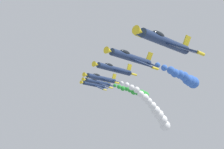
# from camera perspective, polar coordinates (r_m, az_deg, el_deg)

# --- Properties ---
(airplane_lead) EXTENTS (8.83, 10.35, 4.34)m
(airplane_lead) POSITION_cam_1_polar(r_m,az_deg,el_deg) (42.95, 8.25, 5.12)
(airplane_lead) COLOR navy
(airplane_left_inner) EXTENTS (8.68, 10.35, 4.67)m
(airplane_left_inner) POSITION_cam_1_polar(r_m,az_deg,el_deg) (55.70, 2.92, 2.68)
(airplane_left_inner) COLOR navy
(smoke_trail_left_inner) EXTENTS (4.92, 19.45, 2.50)m
(smoke_trail_left_inner) POSITION_cam_1_polar(r_m,az_deg,el_deg) (73.51, 11.51, -0.64)
(smoke_trail_left_inner) COLOR blue
(airplane_right_inner) EXTENTS (9.18, 10.35, 3.48)m
(airplane_right_inner) POSITION_cam_1_polar(r_m,az_deg,el_deg) (69.63, 0.31, 0.87)
(airplane_right_inner) COLOR navy
(airplane_left_outer) EXTENTS (9.20, 10.35, 3.44)m
(airplane_left_outer) POSITION_cam_1_polar(r_m,az_deg,el_deg) (84.43, -1.73, -0.57)
(airplane_left_outer) COLOR navy
(smoke_trail_left_outer) EXTENTS (5.54, 26.14, 10.90)m
(smoke_trail_left_outer) POSITION_cam_1_polar(r_m,az_deg,el_deg) (104.49, 6.87, -5.88)
(smoke_trail_left_outer) COLOR white
(airplane_right_outer) EXTENTS (8.95, 10.35, 4.03)m
(airplane_right_outer) POSITION_cam_1_polar(r_m,az_deg,el_deg) (98.21, -2.25, -1.20)
(airplane_right_outer) COLOR navy
(smoke_trail_right_outer) EXTENTS (2.58, 16.16, 2.99)m
(smoke_trail_right_outer) POSITION_cam_1_polar(r_m,az_deg,el_deg) (111.22, 3.97, -2.80)
(smoke_trail_right_outer) COLOR green
(airplane_trailing) EXTENTS (8.86, 10.35, 4.27)m
(airplane_trailing) POSITION_cam_1_polar(r_m,az_deg,el_deg) (113.99, -2.88, -1.59)
(airplane_trailing) COLOR navy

